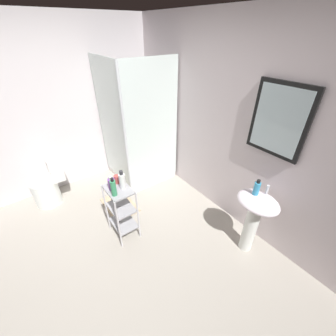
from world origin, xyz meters
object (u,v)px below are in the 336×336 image
body_wash_bottle_green (113,188)px  shower_stall (138,155)px  bath_mat (120,205)px  hand_soap_bottle (257,188)px  lotion_bottle_white (122,181)px  conditioner_bottle_purple (112,184)px  pedestal_sink (255,213)px  rinse_cup (117,179)px  storage_cart (121,208)px  toilet (48,185)px

body_wash_bottle_green → shower_stall: bearing=140.3°
bath_mat → shower_stall: bearing=126.7°
hand_soap_bottle → lotion_bottle_white: 1.46m
body_wash_bottle_green → conditioner_bottle_purple: bearing=167.6°
shower_stall → hand_soap_bottle: 2.08m
conditioner_bottle_purple → body_wash_bottle_green: body_wash_bottle_green is taller
lotion_bottle_white → bath_mat: lotion_bottle_white is taller
conditioner_bottle_purple → pedestal_sink: bearing=45.5°
shower_stall → conditioner_bottle_purple: (0.95, -0.85, 0.35)m
shower_stall → rinse_cup: shower_stall is taller
body_wash_bottle_green → storage_cart: bearing=134.4°
hand_soap_bottle → rinse_cup: bearing=-137.2°
lotion_bottle_white → bath_mat: (-0.53, 0.11, -0.83)m
shower_stall → bath_mat: 0.91m
pedestal_sink → storage_cart: bearing=-135.0°
lotion_bottle_white → storage_cart: bearing=-105.0°
bath_mat → hand_soap_bottle: bearing=31.1°
shower_stall → hand_soap_bottle: bearing=8.7°
pedestal_sink → toilet: (-2.33, -1.72, -0.26)m
lotion_bottle_white → rinse_cup: 0.14m
shower_stall → pedestal_sink: bearing=8.1°
rinse_cup → bath_mat: 0.89m
shower_stall → lotion_bottle_white: bearing=-36.7°
shower_stall → pedestal_sink: (2.08, 0.30, 0.12)m
toilet → rinse_cup: (1.12, 0.66, 0.48)m
lotion_bottle_white → pedestal_sink: bearing=43.9°
hand_soap_bottle → rinse_cup: hand_soap_bottle is taller
shower_stall → lotion_bottle_white: (1.00, -0.74, 0.38)m
bath_mat → pedestal_sink: bearing=29.9°
conditioner_bottle_purple → lotion_bottle_white: size_ratio=0.76×
pedestal_sink → bath_mat: 1.94m
shower_stall → pedestal_sink: 2.10m
storage_cart → lotion_bottle_white: size_ratio=3.15×
lotion_bottle_white → body_wash_bottle_green: bearing=-66.0°
pedestal_sink → toilet: bearing=-143.6°
pedestal_sink → lotion_bottle_white: 1.52m
conditioner_bottle_purple → rinse_cup: (-0.08, 0.10, -0.03)m
hand_soap_bottle → rinse_cup: (-1.15, -1.06, -0.10)m
toilet → conditioner_bottle_purple: (1.20, 0.57, 0.50)m
hand_soap_bottle → conditioner_bottle_purple: hand_soap_bottle is taller
shower_stall → body_wash_bottle_green: 1.42m
rinse_cup → conditioner_bottle_purple: bearing=-51.1°
pedestal_sink → body_wash_bottle_green: body_wash_bottle_green is taller
body_wash_bottle_green → bath_mat: 1.05m
toilet → storage_cart: (1.23, 0.62, 0.12)m
body_wash_bottle_green → rinse_cup: bearing=147.2°
storage_cart → conditioner_bottle_purple: conditioner_bottle_purple is taller
conditioner_bottle_purple → bath_mat: (-0.48, 0.22, -0.81)m
shower_stall → conditioner_bottle_purple: 1.32m
shower_stall → toilet: size_ratio=2.63×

